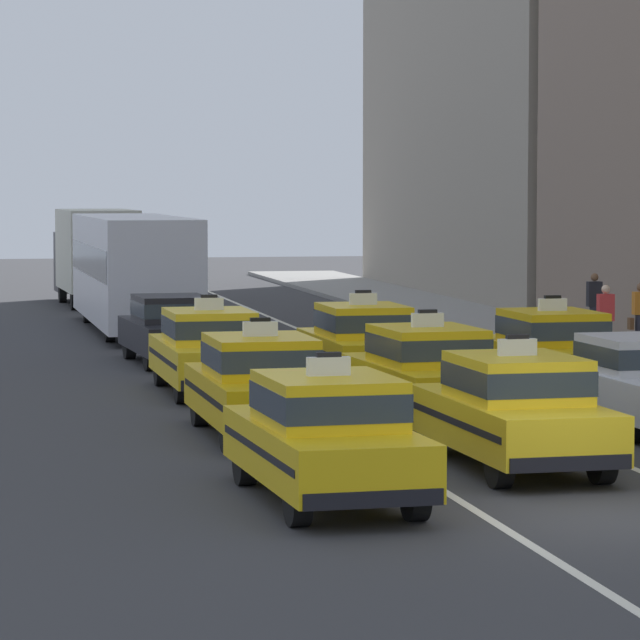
{
  "coord_description": "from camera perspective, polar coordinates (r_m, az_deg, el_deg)",
  "views": [
    {
      "loc": [
        -7.98,
        -20.7,
        4.08
      ],
      "look_at": [
        -0.57,
        15.42,
        1.3
      ],
      "focal_mm": 100.25,
      "sensor_mm": 36.0,
      "label": 1
    }
  ],
  "objects": [
    {
      "name": "ground_plane",
      "position": [
        22.56,
        9.38,
        -6.17
      ],
      "size": [
        160.0,
        160.0,
        0.0
      ],
      "primitive_type": "plane",
      "color": "#353538"
    },
    {
      "name": "lane_stripe_left_center",
      "position": [
        41.4,
        -2.68,
        -1.34
      ],
      "size": [
        0.14,
        80.0,
        0.01
      ],
      "primitive_type": "cube",
      "color": "silver",
      "rests_on": "ground"
    },
    {
      "name": "lane_stripe_center_right",
      "position": [
        42.01,
        1.64,
        -1.26
      ],
      "size": [
        0.14,
        80.0,
        0.01
      ],
      "primitive_type": "cube",
      "color": "silver",
      "rests_on": "ground"
    },
    {
      "name": "taxi_left_nearest",
      "position": [
        22.99,
        0.21,
        -3.7
      ],
      "size": [
        2.01,
        4.64,
        1.96
      ],
      "color": "black",
      "rests_on": "ground"
    },
    {
      "name": "taxi_left_second",
      "position": [
        28.92,
        -1.95,
        -2.05
      ],
      "size": [
        1.88,
        4.59,
        1.96
      ],
      "color": "black",
      "rests_on": "ground"
    },
    {
      "name": "taxi_left_third",
      "position": [
        35.03,
        -3.58,
        -0.94
      ],
      "size": [
        1.88,
        4.58,
        1.96
      ],
      "color": "black",
      "rests_on": "ground"
    },
    {
      "name": "sedan_left_fourth",
      "position": [
        40.92,
        -4.78,
        -0.23
      ],
      "size": [
        2.04,
        4.41,
        1.58
      ],
      "color": "black",
      "rests_on": "ground"
    },
    {
      "name": "bus_left_fifth",
      "position": [
        50.23,
        -5.98,
        1.71
      ],
      "size": [
        2.65,
        11.23,
        3.22
      ],
      "color": "black",
      "rests_on": "ground"
    },
    {
      "name": "box_truck_left_sixth",
      "position": [
        61.43,
        -7.21,
        2.13
      ],
      "size": [
        2.51,
        7.05,
        3.27
      ],
      "color": "black",
      "rests_on": "ground"
    },
    {
      "name": "taxi_center_nearest",
      "position": [
        25.82,
        6.22,
        -2.84
      ],
      "size": [
        1.96,
        4.62,
        1.96
      ],
      "color": "black",
      "rests_on": "ground"
    },
    {
      "name": "taxi_center_second",
      "position": [
        30.85,
        3.38,
        -1.65
      ],
      "size": [
        2.08,
        4.66,
        1.96
      ],
      "color": "black",
      "rests_on": "ground"
    },
    {
      "name": "taxi_center_third",
      "position": [
        36.49,
        1.35,
        -0.72
      ],
      "size": [
        1.86,
        4.58,
        1.96
      ],
      "color": "black",
      "rests_on": "ground"
    },
    {
      "name": "sedan_right_second",
      "position": [
        30.28,
        10.1,
        -1.88
      ],
      "size": [
        1.94,
        4.37,
        1.58
      ],
      "color": "black",
      "rests_on": "ground"
    },
    {
      "name": "taxi_right_third",
      "position": [
        35.03,
        7.36,
        -0.97
      ],
      "size": [
        1.93,
        4.6,
        1.96
      ],
      "color": "black",
      "rests_on": "ground"
    },
    {
      "name": "pedestrian_near_crosswalk",
      "position": [
        43.31,
        10.17,
        0.11
      ],
      "size": [
        0.47,
        0.24,
        1.61
      ],
      "color": "#23232D",
      "rests_on": "sidewalk_curb"
    },
    {
      "name": "pedestrian_mid_block",
      "position": [
        45.44,
        8.75,
        0.42
      ],
      "size": [
        0.36,
        0.24,
        1.73
      ],
      "color": "#23232D",
      "rests_on": "sidewalk_curb"
    },
    {
      "name": "pedestrian_by_storefront",
      "position": [
        40.97,
        9.08,
        -0.06
      ],
      "size": [
        0.47,
        0.24,
        1.69
      ],
      "color": "#473828",
      "rests_on": "sidewalk_curb"
    }
  ]
}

